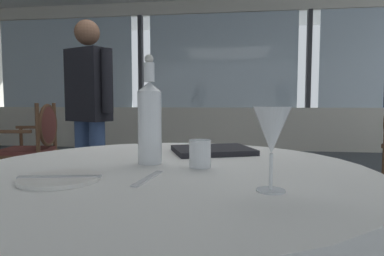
{
  "coord_description": "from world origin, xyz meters",
  "views": [
    {
      "loc": [
        0.3,
        -2.61,
        0.96
      ],
      "look_at": [
        0.14,
        -1.41,
        0.86
      ],
      "focal_mm": 30.83,
      "sensor_mm": 36.0,
      "label": 1
    }
  ],
  "objects_px": {
    "wine_glass": "(272,132)",
    "menu_book": "(213,150)",
    "water_bottle": "(150,120)",
    "dining_chair_1_0": "(35,143)",
    "diner_person_0": "(89,106)",
    "side_plate": "(60,179)",
    "water_tumbler": "(200,154)"
  },
  "relations": [
    {
      "from": "water_bottle",
      "to": "wine_glass",
      "type": "relative_size",
      "value": 1.85
    },
    {
      "from": "wine_glass",
      "to": "menu_book",
      "type": "xyz_separation_m",
      "value": [
        -0.17,
        0.54,
        -0.12
      ]
    },
    {
      "from": "water_bottle",
      "to": "wine_glass",
      "type": "height_order",
      "value": "water_bottle"
    },
    {
      "from": "water_bottle",
      "to": "dining_chair_1_0",
      "type": "xyz_separation_m",
      "value": [
        -1.63,
        1.87,
        -0.34
      ]
    },
    {
      "from": "wine_glass",
      "to": "water_bottle",
      "type": "bearing_deg",
      "value": 140.52
    },
    {
      "from": "wine_glass",
      "to": "water_tumbler",
      "type": "height_order",
      "value": "wine_glass"
    },
    {
      "from": "dining_chair_1_0",
      "to": "wine_glass",
      "type": "bearing_deg",
      "value": 122.71
    },
    {
      "from": "wine_glass",
      "to": "dining_chair_1_0",
      "type": "height_order",
      "value": "dining_chair_1_0"
    },
    {
      "from": "side_plate",
      "to": "diner_person_0",
      "type": "xyz_separation_m",
      "value": [
        -0.79,
        1.86,
        0.16
      ]
    },
    {
      "from": "side_plate",
      "to": "water_bottle",
      "type": "xyz_separation_m",
      "value": [
        0.16,
        0.26,
        0.14
      ]
    },
    {
      "from": "water_bottle",
      "to": "water_tumbler",
      "type": "xyz_separation_m",
      "value": [
        0.17,
        -0.04,
        -0.1
      ]
    },
    {
      "from": "side_plate",
      "to": "wine_glass",
      "type": "height_order",
      "value": "wine_glass"
    },
    {
      "from": "water_bottle",
      "to": "diner_person_0",
      "type": "relative_size",
      "value": 0.21
    },
    {
      "from": "water_tumbler",
      "to": "dining_chair_1_0",
      "type": "xyz_separation_m",
      "value": [
        -1.8,
        1.91,
        -0.24
      ]
    },
    {
      "from": "wine_glass",
      "to": "diner_person_0",
      "type": "relative_size",
      "value": 0.11
    },
    {
      "from": "water_bottle",
      "to": "menu_book",
      "type": "relative_size",
      "value": 1.18
    },
    {
      "from": "side_plate",
      "to": "water_tumbler",
      "type": "xyz_separation_m",
      "value": [
        0.33,
        0.22,
        0.04
      ]
    },
    {
      "from": "dining_chair_1_0",
      "to": "water_bottle",
      "type": "bearing_deg",
      "value": 121.26
    },
    {
      "from": "menu_book",
      "to": "diner_person_0",
      "type": "height_order",
      "value": "diner_person_0"
    },
    {
      "from": "water_tumbler",
      "to": "diner_person_0",
      "type": "bearing_deg",
      "value": 124.28
    },
    {
      "from": "wine_glass",
      "to": "diner_person_0",
      "type": "height_order",
      "value": "diner_person_0"
    },
    {
      "from": "side_plate",
      "to": "diner_person_0",
      "type": "height_order",
      "value": "diner_person_0"
    },
    {
      "from": "wine_glass",
      "to": "menu_book",
      "type": "distance_m",
      "value": 0.58
    },
    {
      "from": "menu_book",
      "to": "diner_person_0",
      "type": "distance_m",
      "value": 1.77
    },
    {
      "from": "dining_chair_1_0",
      "to": "water_tumbler",
      "type": "bearing_deg",
      "value": 123.42
    },
    {
      "from": "side_plate",
      "to": "water_tumbler",
      "type": "height_order",
      "value": "water_tumbler"
    },
    {
      "from": "menu_book",
      "to": "diner_person_0",
      "type": "xyz_separation_m",
      "value": [
        -1.14,
        1.35,
        0.16
      ]
    },
    {
      "from": "water_bottle",
      "to": "side_plate",
      "type": "bearing_deg",
      "value": -122.1
    },
    {
      "from": "menu_book",
      "to": "side_plate",
      "type": "bearing_deg",
      "value": -144.4
    },
    {
      "from": "wine_glass",
      "to": "menu_book",
      "type": "height_order",
      "value": "wine_glass"
    },
    {
      "from": "dining_chair_1_0",
      "to": "diner_person_0",
      "type": "distance_m",
      "value": 0.81
    },
    {
      "from": "side_plate",
      "to": "wine_glass",
      "type": "relative_size",
      "value": 1.05
    }
  ]
}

